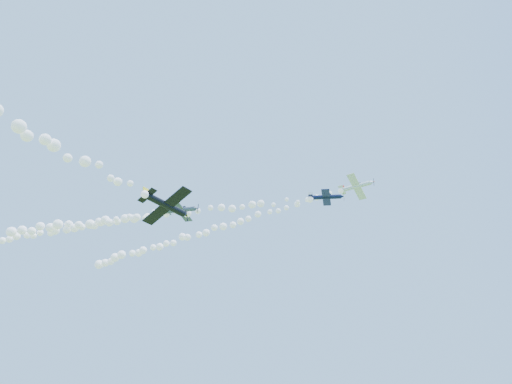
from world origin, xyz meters
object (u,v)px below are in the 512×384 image
at_px(plane_white, 357,186).
at_px(plane_black, 166,205).
at_px(plane_grey, 181,210).
at_px(plane_navy, 326,197).

height_order(plane_white, plane_black, plane_white).
xyz_separation_m(plane_white, plane_grey, (-34.17, -13.03, -4.89)).
xyz_separation_m(plane_navy, plane_black, (-15.81, -29.72, -15.18)).
distance_m(plane_white, plane_grey, 36.90).
height_order(plane_navy, plane_grey, plane_navy).
bearing_deg(plane_black, plane_grey, 46.02).
xyz_separation_m(plane_grey, plane_black, (12.84, -21.96, -14.73)).
bearing_deg(plane_grey, plane_black, -66.54).
bearing_deg(plane_white, plane_grey, -152.39).
distance_m(plane_white, plane_navy, 8.83).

